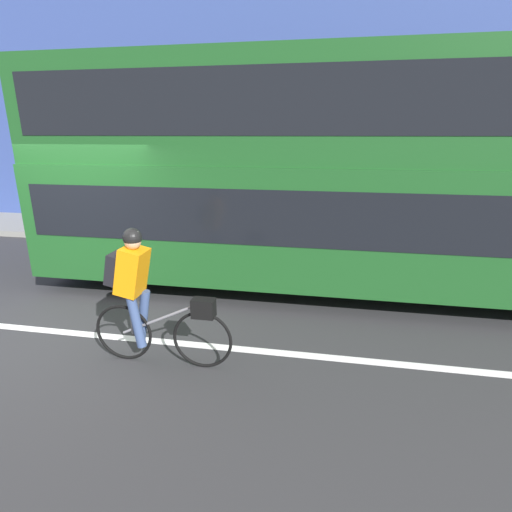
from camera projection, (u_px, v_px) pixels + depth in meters
ground_plane at (44, 328)px, 5.70m from camera, size 80.00×80.00×0.00m
road_center_line at (41, 330)px, 5.63m from camera, size 50.00×0.14×0.01m
sidewalk_curb at (183, 231)px, 10.96m from camera, size 60.00×2.29×0.15m
building_facade at (192, 87)px, 11.06m from camera, size 60.00×0.30×7.73m
bus at (373, 168)px, 6.50m from camera, size 11.20×2.55×3.80m
cyclist_on_bike at (145, 293)px, 4.60m from camera, size 1.71×0.32×1.66m
trash_bin at (305, 215)px, 10.10m from camera, size 0.47×0.47×1.03m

